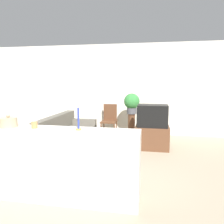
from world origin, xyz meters
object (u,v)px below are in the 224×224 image
object	(u,v)px
couch	(67,137)
decorative_bowl	(9,122)
potted_plant	(132,102)
wooden_chair	(109,119)
television	(152,116)

from	to	relation	value
couch	decorative_bowl	distance (m)	2.30
decorative_bowl	potted_plant	bearing A→B (deg)	66.98
wooden_chair	decorative_bowl	bearing A→B (deg)	-101.46
television	decorative_bowl	distance (m)	3.18
couch	television	xyz separation A→B (m)	(2.00, 0.33, 0.52)
wooden_chair	potted_plant	size ratio (longest dim) A/B	1.66
couch	potted_plant	distance (m)	1.97
potted_plant	decorative_bowl	world-z (taller)	potted_plant
couch	television	distance (m)	2.09
couch	wooden_chair	size ratio (longest dim) A/B	2.13
television	wooden_chair	world-z (taller)	television
couch	decorative_bowl	size ratio (longest dim) A/B	8.50
wooden_chair	television	bearing A→B (deg)	-40.42
couch	wooden_chair	distance (m)	1.60
television	decorative_bowl	world-z (taller)	decorative_bowl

